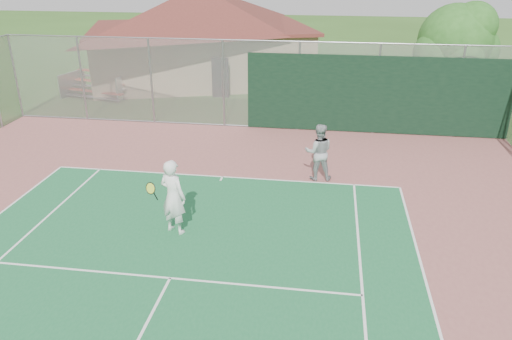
{
  "coord_description": "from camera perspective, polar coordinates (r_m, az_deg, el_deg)",
  "views": [
    {
      "loc": [
        3.17,
        -2.26,
        6.45
      ],
      "look_at": [
        1.44,
        9.43,
        1.38
      ],
      "focal_mm": 35.0,
      "sensor_mm": 36.0,
      "label": 1
    }
  ],
  "objects": [
    {
      "name": "player_white_front",
      "position": [
        12.5,
        -9.48,
        -3.11
      ],
      "size": [
        1.05,
        0.81,
        1.95
      ],
      "rotation": [
        0.0,
        0.0,
        2.76
      ],
      "color": "white",
      "rests_on": "ground"
    },
    {
      "name": "back_fence",
      "position": [
        19.85,
        5.17,
        9.18
      ],
      "size": [
        20.08,
        0.11,
        3.53
      ],
      "color": "gray",
      "rests_on": "ground"
    },
    {
      "name": "clubhouse",
      "position": [
        28.63,
        -6.34,
        15.56
      ],
      "size": [
        14.3,
        11.72,
        5.32
      ],
      "rotation": [
        0.0,
        0.0,
        0.32
      ],
      "color": "tan",
      "rests_on": "ground"
    },
    {
      "name": "player_grey_back",
      "position": [
        15.48,
        7.17,
        1.99
      ],
      "size": [
        0.93,
        0.76,
        1.79
      ],
      "rotation": [
        0.0,
        0.0,
        3.24
      ],
      "color": "#979A9C",
      "rests_on": "ground"
    },
    {
      "name": "tree",
      "position": [
        22.29,
        21.97,
        13.25
      ],
      "size": [
        3.51,
        3.32,
        4.89
      ],
      "color": "#341E13",
      "rests_on": "ground"
    },
    {
      "name": "bleachers",
      "position": [
        26.31,
        -17.44,
        9.34
      ],
      "size": [
        3.45,
        2.43,
        1.16
      ],
      "rotation": [
        0.0,
        0.0,
        -0.24
      ],
      "color": "#953722",
      "rests_on": "ground"
    }
  ]
}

